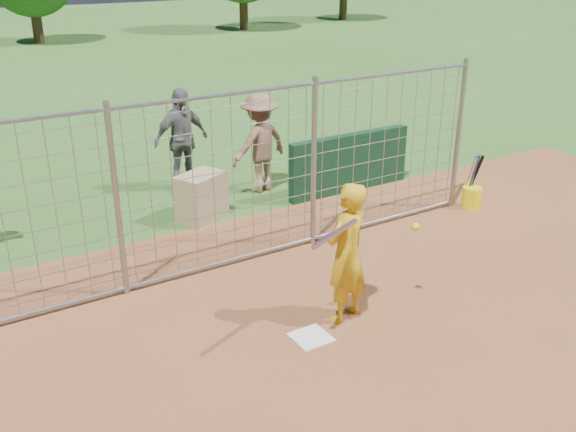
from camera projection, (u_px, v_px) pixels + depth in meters
ground at (302, 330)px, 7.76m from camera, size 100.00×100.00×0.00m
home_plate at (311, 337)px, 7.60m from camera, size 0.43×0.43×0.02m
dugout_wall at (349, 163)px, 12.02m from camera, size 2.60×0.20×1.10m
batter at (347, 253)px, 7.68m from camera, size 0.75×0.60×1.79m
bystander_b at (181, 140)px, 11.95m from camera, size 1.21×0.67×1.95m
bystander_c at (260, 143)px, 11.89m from camera, size 1.31×0.91×1.86m
equipment_bin at (201, 197)px, 10.81m from camera, size 0.96×0.83×0.80m
equipment_in_play at (356, 232)px, 7.22m from camera, size 1.78×0.39×0.36m
bucket_with_bats at (472, 194)px, 11.35m from camera, size 0.34×0.37×0.97m
backstop_fence at (224, 185)px, 8.84m from camera, size 9.08×0.08×2.60m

